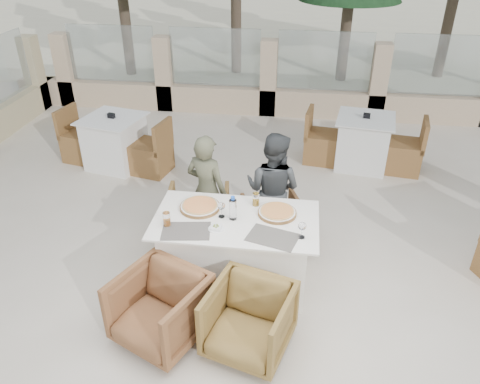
# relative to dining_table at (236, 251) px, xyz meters

# --- Properties ---
(ground) EXTENTS (80.00, 80.00, 0.00)m
(ground) POSITION_rel_dining_table_xyz_m (-0.09, 0.04, -0.39)
(ground) COLOR beige
(ground) RESTS_ON ground
(sand_patch) EXTENTS (30.00, 16.00, 0.01)m
(sand_patch) POSITION_rel_dining_table_xyz_m (-0.09, 14.04, -0.38)
(sand_patch) COLOR #FAF4CD
(sand_patch) RESTS_ON ground
(perimeter_wall_far) EXTENTS (10.00, 0.34, 1.60)m
(perimeter_wall_far) POSITION_rel_dining_table_xyz_m (-0.09, 4.84, 0.42)
(perimeter_wall_far) COLOR #CFB492
(perimeter_wall_far) RESTS_ON ground
(dining_table) EXTENTS (1.60, 0.90, 0.77)m
(dining_table) POSITION_rel_dining_table_xyz_m (0.00, 0.00, 0.00)
(dining_table) COLOR white
(dining_table) RESTS_ON ground
(placemat_near_left) EXTENTS (0.49, 0.36, 0.00)m
(placemat_near_left) POSITION_rel_dining_table_xyz_m (-0.43, -0.26, 0.39)
(placemat_near_left) COLOR #605952
(placemat_near_left) RESTS_ON dining_table
(placemat_near_right) EXTENTS (0.52, 0.41, 0.00)m
(placemat_near_right) POSITION_rel_dining_table_xyz_m (0.38, -0.25, 0.39)
(placemat_near_right) COLOR #635D55
(placemat_near_right) RESTS_ON dining_table
(pizza_left) EXTENTS (0.52, 0.52, 0.05)m
(pizza_left) POSITION_rel_dining_table_xyz_m (-0.39, 0.14, 0.41)
(pizza_left) COLOR #F35821
(pizza_left) RESTS_ON dining_table
(pizza_right) EXTENTS (0.48, 0.48, 0.05)m
(pizza_right) POSITION_rel_dining_table_xyz_m (0.39, 0.14, 0.41)
(pizza_right) COLOR #CE521C
(pizza_right) RESTS_ON dining_table
(water_bottle) EXTENTS (0.08, 0.08, 0.25)m
(water_bottle) POSITION_rel_dining_table_xyz_m (-0.03, 0.00, 0.51)
(water_bottle) COLOR #AAC7DF
(water_bottle) RESTS_ON dining_table
(wine_glass_centre) EXTENTS (0.10, 0.10, 0.18)m
(wine_glass_centre) POSITION_rel_dining_table_xyz_m (-0.14, 0.02, 0.48)
(wine_glass_centre) COLOR white
(wine_glass_centre) RESTS_ON dining_table
(wine_glass_corner) EXTENTS (0.09, 0.09, 0.18)m
(wine_glass_corner) POSITION_rel_dining_table_xyz_m (0.64, -0.22, 0.48)
(wine_glass_corner) COLOR silver
(wine_glass_corner) RESTS_ON dining_table
(beer_glass_left) EXTENTS (0.07, 0.07, 0.14)m
(beer_glass_left) POSITION_rel_dining_table_xyz_m (-0.63, -0.19, 0.46)
(beer_glass_left) COLOR orange
(beer_glass_left) RESTS_ON dining_table
(beer_glass_right) EXTENTS (0.08, 0.08, 0.14)m
(beer_glass_right) POSITION_rel_dining_table_xyz_m (0.16, 0.28, 0.45)
(beer_glass_right) COLOR gold
(beer_glass_right) RESTS_ON dining_table
(olive_dish) EXTENTS (0.12, 0.12, 0.04)m
(olive_dish) POSITION_rel_dining_table_xyz_m (-0.16, -0.19, 0.41)
(olive_dish) COLOR white
(olive_dish) RESTS_ON dining_table
(armchair_far_left) EXTENTS (0.77, 0.79, 0.65)m
(armchair_far_left) POSITION_rel_dining_table_xyz_m (-0.53, 0.63, -0.06)
(armchair_far_left) COLOR olive
(armchair_far_left) RESTS_ON ground
(armchair_far_right) EXTENTS (0.81, 0.82, 0.58)m
(armchair_far_right) POSITION_rel_dining_table_xyz_m (0.33, 0.67, -0.09)
(armchair_far_right) COLOR brown
(armchair_far_right) RESTS_ON ground
(armchair_near_left) EXTENTS (0.95, 0.96, 0.66)m
(armchair_near_left) POSITION_rel_dining_table_xyz_m (-0.55, -0.84, -0.05)
(armchair_near_left) COLOR brown
(armchair_near_left) RESTS_ON ground
(armchair_near_right) EXTENTS (0.84, 0.86, 0.63)m
(armchair_near_right) POSITION_rel_dining_table_xyz_m (0.24, -0.86, -0.07)
(armchair_near_right) COLOR olive
(armchair_near_right) RESTS_ON ground
(diner_left) EXTENTS (0.56, 0.46, 1.33)m
(diner_left) POSITION_rel_dining_table_xyz_m (-0.42, 0.67, 0.28)
(diner_left) COLOR #56573F
(diner_left) RESTS_ON ground
(diner_right) EXTENTS (0.79, 0.70, 1.35)m
(diner_right) POSITION_rel_dining_table_xyz_m (0.30, 0.78, 0.29)
(diner_right) COLOR #3C3F41
(diner_right) RESTS_ON ground
(bg_table_a) EXTENTS (1.78, 1.16, 0.77)m
(bg_table_a) POSITION_rel_dining_table_xyz_m (-2.17, 2.37, 0.00)
(bg_table_a) COLOR white
(bg_table_a) RESTS_ON ground
(bg_table_b) EXTENTS (1.74, 1.05, 0.77)m
(bg_table_b) POSITION_rel_dining_table_xyz_m (1.51, 2.87, 0.00)
(bg_table_b) COLOR silver
(bg_table_b) RESTS_ON ground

